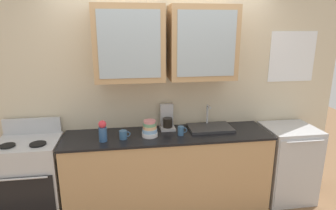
% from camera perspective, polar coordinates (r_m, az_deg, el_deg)
% --- Properties ---
extents(ground_plane, '(10.00, 10.00, 0.00)m').
position_cam_1_polar(ground_plane, '(3.68, -0.01, -19.49)').
color(ground_plane, brown).
extents(back_wall_unit, '(4.40, 0.47, 2.66)m').
position_cam_1_polar(back_wall_unit, '(3.36, -0.67, 4.86)').
color(back_wall_unit, beige).
rests_on(back_wall_unit, ground_plane).
extents(counter, '(2.33, 0.60, 0.93)m').
position_cam_1_polar(counter, '(3.44, -0.01, -13.08)').
color(counter, tan).
rests_on(counter, ground_plane).
extents(stove_range, '(0.65, 0.59, 1.11)m').
position_cam_1_polar(stove_range, '(3.56, -25.53, -13.49)').
color(stove_range, silver).
rests_on(stove_range, ground_plane).
extents(sink_faucet, '(0.51, 0.33, 0.26)m').
position_cam_1_polar(sink_faucet, '(3.42, 8.38, -4.42)').
color(sink_faucet, '#2D2D30').
rests_on(sink_faucet, counter).
extents(bowl_stack, '(0.17, 0.17, 0.18)m').
position_cam_1_polar(bowl_stack, '(3.16, -3.66, -4.80)').
color(bowl_stack, white).
rests_on(bowl_stack, counter).
extents(vase, '(0.09, 0.09, 0.23)m').
position_cam_1_polar(vase, '(3.09, -12.88, -5.07)').
color(vase, '#33598C').
rests_on(vase, counter).
extents(cup_near_sink, '(0.11, 0.07, 0.10)m').
position_cam_1_polar(cup_near_sink, '(3.20, 2.61, -5.14)').
color(cup_near_sink, '#38608C').
rests_on(cup_near_sink, counter).
extents(cup_near_bowls, '(0.12, 0.08, 0.09)m').
position_cam_1_polar(cup_near_bowls, '(3.13, -8.88, -5.87)').
color(cup_near_bowls, '#38608C').
rests_on(cup_near_bowls, counter).
extents(dishwasher, '(0.60, 0.59, 0.93)m').
position_cam_1_polar(dishwasher, '(3.92, 22.60, -10.57)').
color(dishwasher, silver).
rests_on(dishwasher, ground_plane).
extents(coffee_maker, '(0.17, 0.20, 0.29)m').
position_cam_1_polar(coffee_maker, '(3.39, -0.19, -2.90)').
color(coffee_maker, '#B7B7BC').
rests_on(coffee_maker, counter).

